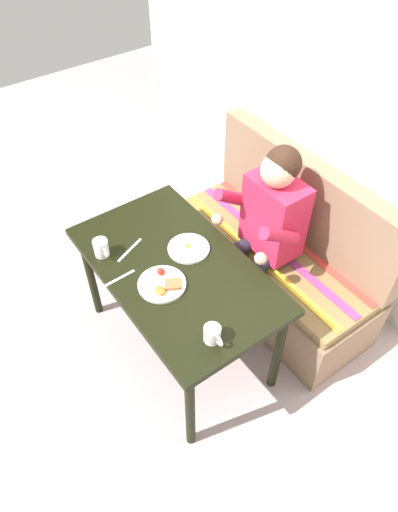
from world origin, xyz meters
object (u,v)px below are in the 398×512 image
object	(u,v)px
table	(176,277)
knife	(130,250)
plate_eggs	(189,248)
fork	(120,278)
person	(264,223)
coffee_mug	(101,248)
couch	(276,257)
plate_breakfast	(163,284)
coffee_mug_second	(213,334)

from	to	relation	value
table	knife	distance (m)	0.29
plate_eggs	fork	world-z (taller)	plate_eggs
knife	person	bearing A→B (deg)	47.00
coffee_mug	fork	bearing A→B (deg)	-1.85
couch	plate_eggs	distance (m)	0.76
table	coffee_mug	bearing A→B (deg)	-138.34
couch	knife	size ratio (longest dim) A/B	7.20
plate_eggs	table	bearing A→B (deg)	-62.88
plate_breakfast	coffee_mug_second	size ratio (longest dim) A/B	2.07
couch	plate_breakfast	xyz separation A→B (m)	(0.07, -0.89, 0.41)
couch	person	world-z (taller)	person
plate_eggs	couch	bearing A→B (deg)	84.14
couch	fork	distance (m)	1.12
coffee_mug	knife	world-z (taller)	coffee_mug
coffee_mug	coffee_mug_second	bearing A→B (deg)	11.41
coffee_mug_second	table	bearing A→B (deg)	166.60
table	plate_eggs	size ratio (longest dim) A/B	5.29
coffee_mug_second	knife	distance (m)	0.72
plate_breakfast	knife	distance (m)	0.31
plate_eggs	fork	size ratio (longest dim) A/B	1.33
person	coffee_mug	distance (m)	0.92
couch	knife	world-z (taller)	couch
couch	coffee_mug_second	size ratio (longest dim) A/B	12.20
person	coffee_mug_second	distance (m)	0.83
plate_breakfast	plate_eggs	world-z (taller)	plate_breakfast
couch	fork	xyz separation A→B (m)	(-0.10, -1.04, 0.40)
table	plate_breakfast	bearing A→B (deg)	-60.96
coffee_mug_second	fork	size ratio (longest dim) A/B	0.69
plate_eggs	coffee_mug	world-z (taller)	coffee_mug
table	person	size ratio (longest dim) A/B	0.99
person	coffee_mug_second	size ratio (longest dim) A/B	10.27
fork	knife	size ratio (longest dim) A/B	0.85
plate_breakfast	table	bearing A→B (deg)	119.04
couch	person	bearing A→B (deg)	-82.39
couch	coffee_mug	bearing A→B (deg)	-106.26
couch	plate_breakfast	size ratio (longest dim) A/B	5.90
couch	coffee_mug_second	world-z (taller)	couch
person	coffee_mug	xyz separation A→B (m)	(-0.32, -0.86, 0.04)
person	table	bearing A→B (deg)	-92.27
plate_breakfast	plate_eggs	size ratio (longest dim) A/B	1.08
table	plate_eggs	world-z (taller)	plate_eggs
plate_eggs	coffee_mug	distance (m)	0.46
plate_breakfast	knife	size ratio (longest dim) A/B	1.22
table	person	distance (m)	0.60
plate_breakfast	coffee_mug_second	world-z (taller)	coffee_mug_second
coffee_mug_second	knife	world-z (taller)	coffee_mug_second
table	person	world-z (taller)	person
table	knife	bearing A→B (deg)	-151.01
couch	plate_eggs	world-z (taller)	couch
table	plate_breakfast	distance (m)	0.17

